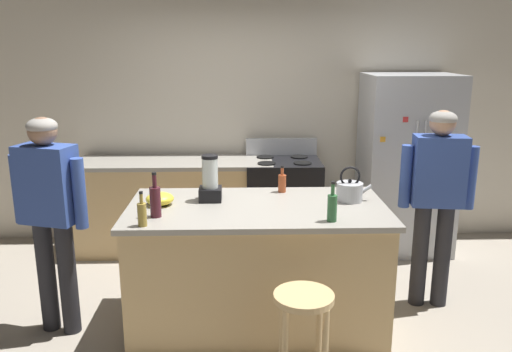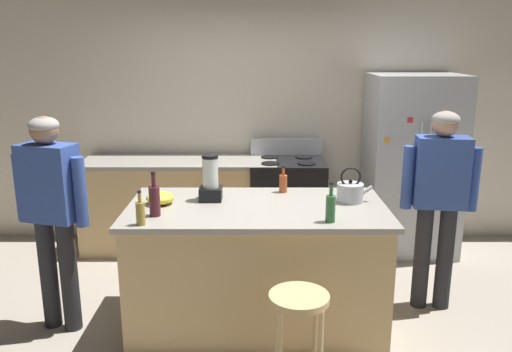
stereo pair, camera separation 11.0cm
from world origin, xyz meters
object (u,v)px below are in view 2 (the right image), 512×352
person_by_sink_right (438,192)px  bottle_vinegar (140,212)px  kitchen_island (256,265)px  person_by_island_left (51,204)px  bottle_olive_oil (330,207)px  blender_appliance (210,181)px  bottle_wine (154,200)px  refrigerator (411,165)px  stove_range (286,204)px  bottle_cooking_sauce (282,183)px  tea_kettle (349,191)px  bar_stool (298,319)px  mixing_bowl (159,198)px

person_by_sink_right → bottle_vinegar: person_by_sink_right is taller
kitchen_island → bottle_vinegar: 1.04m
person_by_island_left → bottle_olive_oil: 2.01m
blender_appliance → bottle_vinegar: 0.70m
kitchen_island → bottle_wine: (-0.71, -0.23, 0.59)m
refrigerator → bottle_wine: size_ratio=5.79×
stove_range → bottle_cooking_sauce: size_ratio=5.27×
bottle_wine → tea_kettle: bottle_wine is taller
refrigerator → bottle_vinegar: refrigerator is taller
person_by_island_left → bottle_cooking_sauce: (1.71, 0.42, 0.05)m
tea_kettle → bottle_cooking_sauce: bearing=152.7°
bar_stool → bottle_wine: (-0.95, 0.66, 0.54)m
blender_appliance → bottle_cooking_sauce: size_ratio=1.63×
bottle_wine → bottle_olive_oil: bottle_wine is taller
bottle_cooking_sauce → bottle_wine: bearing=-147.2°
bar_stool → bottle_vinegar: size_ratio=2.94×
bottle_cooking_sauce → bottle_olive_oil: bearing=-68.8°
kitchen_island → refrigerator: 2.23m
stove_range → blender_appliance: blender_appliance is taller
stove_range → tea_kettle: tea_kettle is taller
bottle_cooking_sauce → bottle_vinegar: 1.25m
stove_range → mixing_bowl: bearing=-125.0°
bottle_wine → refrigerator: bearing=37.0°
kitchen_island → bottle_cooking_sauce: bearing=59.6°
stove_range → tea_kettle: size_ratio=4.13×
kitchen_island → bottle_olive_oil: (0.49, -0.36, 0.58)m
bottle_vinegar → mixing_bowl: size_ratio=1.14×
refrigerator → blender_appliance: refrigerator is taller
person_by_island_left → person_by_sink_right: bearing=6.3°
refrigerator → mixing_bowl: size_ratio=8.87×
kitchen_island → person_by_island_left: bearing=-177.8°
bottle_cooking_sauce → mixing_bowl: 0.99m
bottle_wine → blender_appliance: bearing=46.8°
bottle_olive_oil → bottle_vinegar: 1.26m
bottle_cooking_sauce → stove_range: bearing=84.8°
refrigerator → bottle_vinegar: size_ratio=7.76×
person_by_sink_right → bottle_cooking_sauce: bearing=175.4°
bottle_wine → mixing_bowl: size_ratio=1.53×
blender_appliance → bottle_olive_oil: 0.99m
bottle_olive_oil → refrigerator: bearing=59.5°
refrigerator → blender_appliance: bearing=-145.1°
person_by_sink_right → bottle_cooking_sauce: person_by_sink_right is taller
person_by_island_left → blender_appliance: bearing=10.2°
bottle_wine → mixing_bowl: (-0.01, 0.27, -0.07)m
blender_appliance → bottle_olive_oil: (0.84, -0.51, -0.05)m
blender_appliance → mixing_bowl: size_ratio=1.71×
refrigerator → bottle_wine: 2.88m
person_by_island_left → mixing_bowl: bearing=7.4°
bar_stool → bottle_cooking_sauce: (-0.03, 1.25, 0.50)m
kitchen_island → person_by_sink_right: person_by_sink_right is taller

